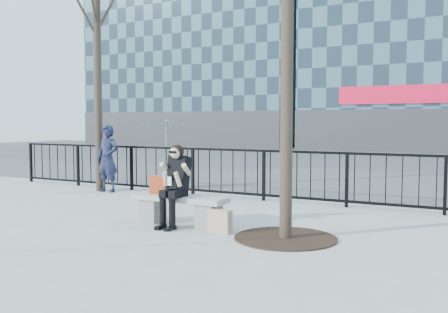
% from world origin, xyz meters
% --- Properties ---
extents(ground, '(120.00, 120.00, 0.00)m').
position_xyz_m(ground, '(0.00, 0.00, 0.00)').
color(ground, '#A1A19C').
rests_on(ground, ground).
extents(street_surface, '(60.00, 23.00, 0.01)m').
position_xyz_m(street_surface, '(0.00, 15.00, 0.00)').
color(street_surface, '#474747').
rests_on(street_surface, ground).
extents(railing, '(14.00, 0.06, 1.10)m').
position_xyz_m(railing, '(0.00, 3.00, 0.55)').
color(railing, black).
rests_on(railing, ground).
extents(tree_grate, '(1.50, 1.50, 0.02)m').
position_xyz_m(tree_grate, '(1.90, -0.10, 0.01)').
color(tree_grate, black).
rests_on(tree_grate, ground).
extents(bench_main, '(1.65, 0.46, 0.49)m').
position_xyz_m(bench_main, '(0.00, 0.00, 0.30)').
color(bench_main, slate).
rests_on(bench_main, ground).
extents(seated_woman, '(0.50, 0.64, 1.34)m').
position_xyz_m(seated_woman, '(0.00, -0.16, 0.67)').
color(seated_woman, black).
rests_on(seated_woman, ground).
extents(handbag, '(0.37, 0.19, 0.30)m').
position_xyz_m(handbag, '(-0.38, 0.02, 0.64)').
color(handbag, '#A23314').
rests_on(handbag, bench_main).
extents(shopping_bag, '(0.39, 0.18, 0.36)m').
position_xyz_m(shopping_bag, '(0.87, -0.21, 0.18)').
color(shopping_bag, '#CCB190').
rests_on(shopping_bag, ground).
extents(standing_man, '(0.61, 0.42, 1.62)m').
position_xyz_m(standing_man, '(-3.68, 2.45, 0.81)').
color(standing_man, black).
rests_on(standing_man, ground).
extents(vendor_umbrella, '(2.58, 2.60, 1.85)m').
position_xyz_m(vendor_umbrella, '(-5.71, 7.78, 0.92)').
color(vendor_umbrella, gold).
rests_on(vendor_umbrella, ground).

